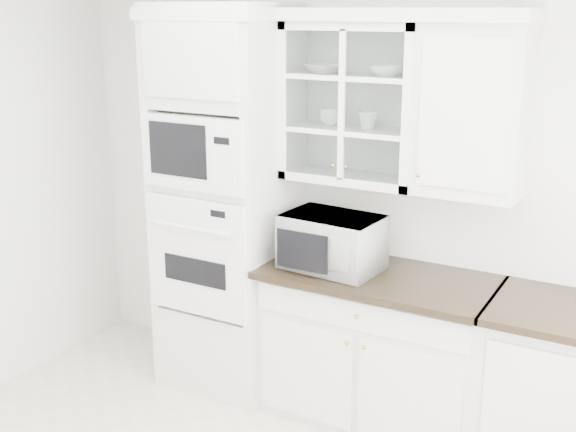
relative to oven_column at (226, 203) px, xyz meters
The scene contains 12 objects.
room_shell 1.37m from the oven_column, 52.79° to the right, with size 4.00×3.50×2.70m.
oven_column is the anchor object (origin of this frame).
base_cabinet_run 1.27m from the oven_column, ahead, with size 1.32×0.67×0.92m.
extra_base_cabinet 2.16m from the oven_column, ahead, with size 0.72×0.67×0.92m.
upper_cabinet_glass 1.03m from the oven_column, 12.10° to the left, with size 0.80×0.33×0.90m.
upper_cabinet_solid 1.60m from the oven_column, ahead, with size 0.55×0.33×0.90m, color silver.
crown_molding 1.33m from the oven_column, 11.90° to the left, with size 2.14×0.38×0.07m, color white.
countertop_microwave 0.77m from the oven_column, ahead, with size 0.54×0.45×0.31m, color white.
bowl_a 1.04m from the oven_column, 15.24° to the left, with size 0.20×0.20×0.05m, color white.
bowl_b 1.30m from the oven_column, ahead, with size 0.19×0.19×0.06m, color white.
cup_a 0.86m from the oven_column, 16.02° to the left, with size 0.13×0.13×0.10m, color white.
cup_b 1.05m from the oven_column, 10.23° to the left, with size 0.11×0.11×0.10m, color white.
Camera 1 is at (1.71, -2.17, 2.37)m, focal length 45.00 mm.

